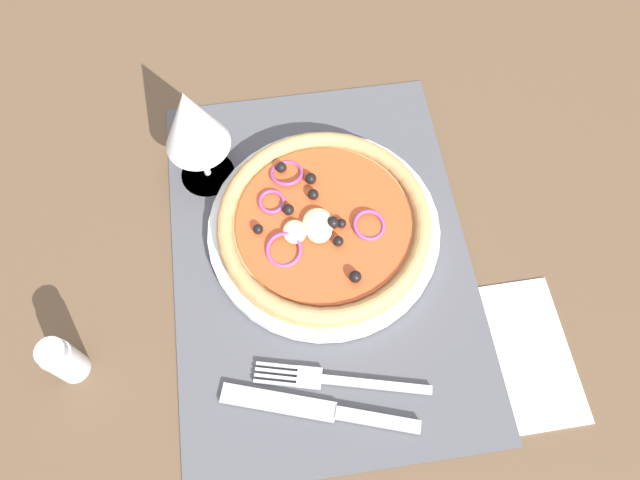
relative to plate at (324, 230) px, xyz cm
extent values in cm
cube|color=brown|center=(-2.84, 0.72, -2.23)|extent=(190.00, 140.00, 2.40)
cube|color=#4C4C51|center=(-2.84, 0.72, -0.83)|extent=(45.96, 32.97, 0.40)
cylinder|color=white|center=(0.00, 0.00, 0.00)|extent=(26.04, 26.04, 1.27)
cylinder|color=tan|center=(0.00, 0.00, 1.13)|extent=(23.75, 23.75, 1.00)
torus|color=tan|center=(0.00, 0.00, 1.99)|extent=(23.65, 23.65, 1.80)
cylinder|color=#C64C23|center=(0.00, 0.00, 1.78)|extent=(19.47, 19.47, 0.30)
ellipsoid|color=beige|center=(-1.14, 0.92, 2.41)|extent=(3.19, 2.87, 0.96)
ellipsoid|color=beige|center=(-0.38, 0.99, 2.51)|extent=(3.82, 3.44, 1.15)
ellipsoid|color=beige|center=(-0.94, 3.33, 2.37)|extent=(2.92, 2.62, 0.87)
sphere|color=black|center=(-0.59, -0.88, 2.63)|extent=(1.38, 1.38, 1.38)
sphere|color=black|center=(7.31, 3.84, 2.56)|extent=(1.25, 1.25, 1.25)
sphere|color=black|center=(-2.58, -1.13, 2.51)|extent=(1.16, 1.16, 1.16)
sphere|color=black|center=(-7.17, -2.23, 2.59)|extent=(1.32, 1.32, 1.32)
sphere|color=black|center=(-0.74, -1.83, 2.46)|extent=(1.04, 1.04, 1.04)
sphere|color=black|center=(3.25, 1.01, 2.55)|extent=(1.24, 1.24, 1.24)
sphere|color=black|center=(5.32, 0.87, 2.59)|extent=(1.31, 1.31, 1.31)
sphere|color=black|center=(1.74, 3.68, 2.56)|extent=(1.25, 1.25, 1.25)
sphere|color=black|center=(-0.14, 7.23, 2.50)|extent=(1.13, 1.13, 1.13)
torus|color=#8E3D75|center=(6.69, 3.29, 2.18)|extent=(3.89, 3.87, 1.22)
torus|color=#8E3D75|center=(3.23, 5.40, 2.18)|extent=(3.07, 3.06, 0.66)
torus|color=#8E3D75|center=(-1.24, -4.82, 2.18)|extent=(3.73, 3.67, 1.45)
torus|color=#8E3D75|center=(-2.67, 4.75, 2.18)|extent=(4.04, 4.00, 1.40)
cube|color=#B2B5BA|center=(-17.89, -2.73, -0.41)|extent=(3.62, 11.04, 0.44)
cube|color=#B2B5BA|center=(-16.21, 3.90, -0.41)|extent=(2.75, 2.98, 0.44)
cube|color=#B2B5BA|center=(-14.49, 6.99, -0.41)|extent=(1.38, 4.27, 0.44)
cube|color=#B2B5BA|center=(-15.07, 7.14, -0.41)|extent=(1.38, 4.27, 0.44)
cube|color=#B2B5BA|center=(-15.66, 7.29, -0.41)|extent=(1.38, 4.27, 0.44)
cube|color=#B2B5BA|center=(-16.24, 7.43, -0.41)|extent=(1.38, 4.27, 0.44)
cube|color=#B2B5BA|center=(-21.33, -2.21, -0.33)|extent=(3.85, 8.39, 0.62)
cube|color=#B2B5BA|center=(-18.21, 7.29, -0.41)|extent=(5.52, 11.65, 0.44)
cylinder|color=silver|center=(9.88, 12.56, -0.83)|extent=(6.40, 6.40, 0.40)
cylinder|color=silver|center=(9.88, 12.56, 2.37)|extent=(0.80, 0.80, 6.00)
cone|color=silver|center=(9.88, 12.56, 9.62)|extent=(7.20, 7.20, 8.50)
cone|color=#4C993D|center=(9.88, 12.56, 9.37)|extent=(6.17, 6.17, 7.20)
cube|color=white|center=(-16.86, -16.30, -0.85)|extent=(15.87, 14.31, 0.36)
cylinder|color=silver|center=(-11.61, 27.65, 1.72)|extent=(3.20, 3.20, 5.50)
cylinder|color=#ADADB2|center=(-11.61, 27.65, 5.07)|extent=(2.88, 2.88, 1.20)
camera|label=1|loc=(-29.85, 4.79, 60.11)|focal=33.49mm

